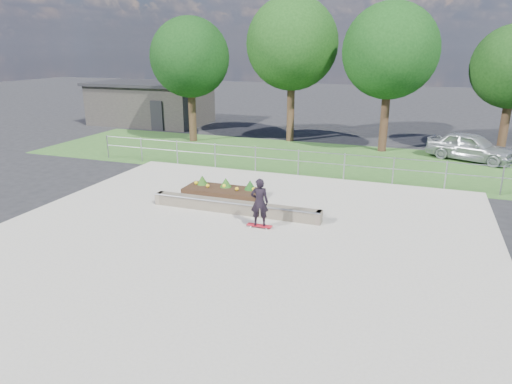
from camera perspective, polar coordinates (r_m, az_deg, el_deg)
ground at (r=13.49m, az=-2.99°, el=-6.20°), size 120.00×120.00×0.00m
grass_verge at (r=23.50m, az=7.47°, el=4.15°), size 30.00×8.00×0.02m
concrete_slab at (r=13.48m, az=-2.99°, el=-6.08°), size 15.00×15.00×0.06m
fence at (r=20.01m, az=5.33°, el=4.08°), size 20.06×0.06×1.20m
building at (r=35.09m, az=-12.97°, el=10.81°), size 8.40×5.40×3.00m
tree_far_left at (r=27.53m, az=-8.26°, el=16.27°), size 4.55×4.55×7.15m
tree_mid_left at (r=27.35m, az=4.53°, el=17.97°), size 5.25×5.25×8.25m
tree_mid_right at (r=25.41m, az=16.42°, el=16.51°), size 4.90×4.90×7.70m
grind_ledge at (r=15.52m, az=-2.69°, el=-1.88°), size 6.00×0.44×0.43m
planter_bed at (r=17.45m, az=-4.05°, el=0.27°), size 3.00×1.20×0.61m
skateboarder at (r=14.02m, az=0.44°, el=-1.32°), size 0.80×0.49×1.60m
parked_car at (r=25.22m, az=25.24°, el=5.15°), size 4.47×3.17×1.41m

